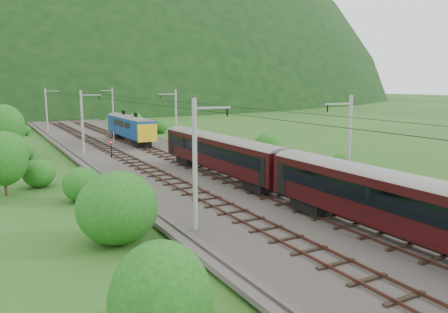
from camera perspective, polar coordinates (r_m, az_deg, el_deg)
ground at (r=30.06m, az=7.12°, el=-8.21°), size 600.00×600.00×0.00m
railbed at (r=38.22m, az=-1.80°, el=-4.04°), size 14.00×220.00×0.30m
track_left at (r=37.15m, az=-5.10°, el=-4.13°), size 2.40×220.00×0.27m
track_right at (r=39.30m, az=1.31°, el=-3.33°), size 2.40×220.00×0.27m
catenary_left at (r=56.26m, az=-17.95°, el=4.37°), size 2.54×192.28×8.00m
catenary_right at (r=59.86m, az=-6.36°, el=5.06°), size 2.54×192.28×8.00m
overhead_wires at (r=37.20m, az=-1.86°, el=6.42°), size 4.83×198.00×0.03m
mountain_main at (r=283.65m, az=-25.96°, el=6.76°), size 504.00×360.00×244.00m
train at (r=25.58m, az=21.74°, el=-4.52°), size 2.68×106.74×4.64m
hazard_post_near at (r=66.83m, az=-14.20°, el=2.39°), size 0.18×0.18×1.66m
hazard_post_far at (r=89.78m, az=-18.15°, el=3.88°), size 0.15×0.15×1.39m
signal at (r=53.78m, az=-14.52°, el=1.07°), size 0.22×0.22×2.00m
vegetation_left at (r=34.42m, az=-23.11°, el=-2.50°), size 11.92×146.32×6.68m
vegetation_right at (r=49.59m, az=6.07°, el=0.46°), size 4.12×106.42×3.17m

